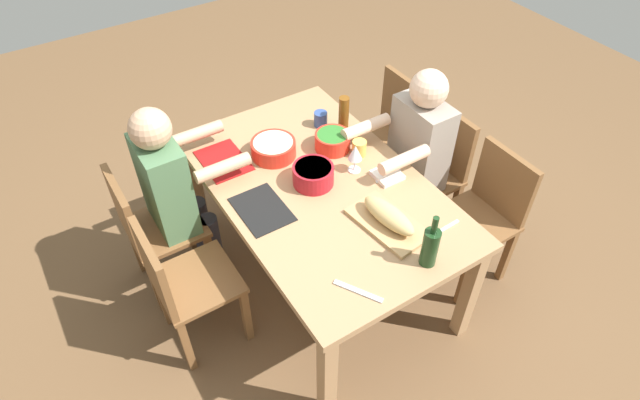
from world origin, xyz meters
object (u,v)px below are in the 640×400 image
object	(u,v)px
diner_far_right	(174,186)
cup_near_right	(321,119)
chair_near_right	(388,130)
bread_loaf	(389,215)
chair_near_center	(432,167)
serving_bowl_fruit	(313,174)
cutting_board	(388,223)
wine_glass	(355,154)
chair_far_center	(181,283)
wine_bottle	(430,246)
dining_table	(320,196)
napkin_stack	(387,175)
cup_near_center	(359,148)
chair_near_left	(485,211)
chair_far_right	(150,227)
serving_bowl_pasta	(273,148)
serving_bowl_greens	(333,140)
diner_near_center	(414,150)
beer_bottle	(344,114)

from	to	relation	value
diner_far_right	cup_near_right	world-z (taller)	diner_far_right
chair_near_right	bread_loaf	world-z (taller)	same
chair_near_center	serving_bowl_fruit	bearing A→B (deg)	87.74
chair_near_right	cutting_board	xyz separation A→B (m)	(-0.87, 0.70, 0.27)
wine_glass	chair_far_center	bearing A→B (deg)	89.92
bread_loaf	wine_bottle	world-z (taller)	wine_bottle
dining_table	cup_near_right	world-z (taller)	cup_near_right
napkin_stack	cup_near_center	bearing A→B (deg)	4.54
chair_near_right	chair_near_left	bearing A→B (deg)	180.00
chair_far_center	cutting_board	size ratio (longest dim) A/B	2.12
chair_far_right	diner_far_right	world-z (taller)	diner_far_right
chair_far_center	wine_bottle	size ratio (longest dim) A/B	2.93
napkin_stack	wine_bottle	bearing A→B (deg)	159.88
serving_bowl_pasta	serving_bowl_greens	bearing A→B (deg)	-111.29
serving_bowl_pasta	napkin_stack	distance (m)	0.64
cup_near_center	wine_glass	bearing A→B (deg)	134.53
diner_near_center	beer_bottle	bearing A→B (deg)	38.41
chair_near_center	chair_near_right	world-z (taller)	same
diner_near_center	chair_near_right	xyz separation A→B (m)	(0.45, -0.18, -0.21)
wine_glass	wine_bottle	bearing A→B (deg)	172.80
chair_near_center	cup_near_center	size ratio (longest dim) A/B	9.44
chair_near_right	serving_bowl_fruit	size ratio (longest dim) A/B	3.92
dining_table	wine_bottle	xyz separation A→B (m)	(-0.70, -0.13, 0.19)
chair_near_right	bread_loaf	distance (m)	1.16
bread_loaf	chair_far_right	bearing A→B (deg)	47.49
serving_bowl_greens	beer_bottle	xyz separation A→B (m)	(0.11, -0.15, 0.05)
serving_bowl_pasta	serving_bowl_fruit	bearing A→B (deg)	-168.35
serving_bowl_greens	cup_near_center	size ratio (longest dim) A/B	2.23
cup_near_center	cup_near_right	xyz separation A→B (m)	(0.35, 0.03, 0.00)
beer_bottle	napkin_stack	distance (m)	0.49
dining_table	chair_near_right	distance (m)	0.96
serving_bowl_pasta	chair_near_right	bearing A→B (deg)	-83.45
chair_near_right	wine_bottle	xyz separation A→B (m)	(-1.15, 0.70, 0.37)
cup_near_center	napkin_stack	distance (m)	0.24
chair_near_center	chair_far_center	world-z (taller)	same
cutting_board	chair_near_center	bearing A→B (deg)	-59.14
chair_near_left	beer_bottle	world-z (taller)	beer_bottle
cup_near_center	diner_far_right	bearing A→B (deg)	69.78
chair_far_center	cup_near_right	xyz separation A→B (m)	(0.44, -1.11, 0.30)
chair_near_center	cup_near_right	xyz separation A→B (m)	(0.44, 0.54, 0.30)
diner_near_center	cup_near_right	distance (m)	0.58
diner_far_right	serving_bowl_fruit	distance (m)	0.76
chair_near_center	napkin_stack	bearing A→B (deg)	105.78
chair_far_center	cup_near_right	world-z (taller)	chair_far_center
bread_loaf	chair_far_center	bearing A→B (deg)	66.14
chair_near_left	serving_bowl_fruit	world-z (taller)	chair_near_left
cutting_board	cup_near_right	size ratio (longest dim) A/B	4.44
diner_far_right	chair_near_center	size ratio (longest dim) A/B	1.41
serving_bowl_greens	dining_table	bearing A→B (deg)	134.71
cutting_board	cup_near_center	xyz separation A→B (m)	(0.52, -0.20, 0.04)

